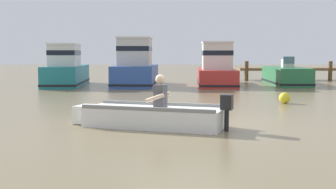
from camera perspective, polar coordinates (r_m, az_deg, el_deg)
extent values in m
plane|color=#7A6B4C|center=(10.33, 2.00, -3.81)|extent=(120.00, 120.00, 0.00)
cube|color=brown|center=(29.45, 20.03, 3.15)|extent=(11.24, 1.50, 0.16)
cylinder|color=brown|center=(27.35, 10.26, 3.05)|extent=(0.24, 0.24, 1.22)
cylinder|color=brown|center=(28.80, 20.52, 2.91)|extent=(0.24, 0.24, 1.21)
cube|color=white|center=(9.82, -1.83, -3.00)|extent=(3.29, 2.05, 0.44)
cube|color=white|center=(10.53, -10.72, -2.52)|extent=(0.57, 0.70, 0.42)
cube|color=gray|center=(9.31, -2.91, -1.90)|extent=(2.90, 1.06, 0.08)
cube|color=gray|center=(10.26, -0.86, -1.23)|extent=(2.90, 1.06, 0.08)
cube|color=white|center=(9.76, -1.28, -1.98)|extent=(0.59, 1.05, 0.06)
cylinder|color=black|center=(9.38, 7.70, -3.12)|extent=(0.13, 0.13, 0.54)
cube|color=black|center=(9.33, 7.73, -1.00)|extent=(0.32, 0.34, 0.32)
cube|color=#4C4C51|center=(9.71, -1.01, -0.23)|extent=(0.32, 0.39, 0.52)
sphere|color=beige|center=(9.68, -1.01, 2.01)|extent=(0.22, 0.22, 0.22)
cylinder|color=beige|center=(9.52, -1.73, -0.47)|extent=(0.43, 0.22, 0.23)
cylinder|color=beige|center=(9.93, -0.86, -0.22)|extent=(0.43, 0.22, 0.23)
cube|color=#1E727A|center=(23.37, -13.15, 2.42)|extent=(1.95, 5.40, 1.04)
cube|color=black|center=(23.39, -13.13, 1.59)|extent=(1.99, 5.45, 0.10)
cube|color=silver|center=(22.87, -13.41, 5.00)|extent=(1.43, 2.30, 1.07)
cube|color=black|center=(22.87, -13.41, 5.34)|extent=(1.46, 2.33, 0.24)
cube|color=white|center=(22.88, -13.44, 6.44)|extent=(1.50, 2.41, 0.08)
cube|color=#2D519E|center=(22.91, -4.21, 2.51)|extent=(2.27, 5.26, 1.06)
cube|color=black|center=(22.93, -4.20, 1.65)|extent=(2.31, 5.30, 0.10)
cube|color=beige|center=(22.42, -4.36, 5.57)|extent=(1.68, 2.24, 1.38)
cube|color=black|center=(22.42, -4.36, 6.01)|extent=(1.72, 2.27, 0.24)
cube|color=white|center=(22.44, -4.37, 7.43)|extent=(1.77, 2.36, 0.08)
cube|color=#B72D28|center=(23.25, 6.31, 2.29)|extent=(2.22, 5.73, 0.86)
cube|color=black|center=(23.26, 6.31, 1.60)|extent=(2.26, 5.77, 0.10)
cube|color=silver|center=(22.71, 6.42, 5.01)|extent=(1.60, 2.45, 1.35)
cube|color=black|center=(22.71, 6.42, 5.43)|extent=(1.64, 2.48, 0.24)
cube|color=white|center=(22.72, 6.44, 6.81)|extent=(1.68, 2.57, 0.08)
cube|color=#287042|center=(24.37, 15.17, 2.37)|extent=(1.91, 5.20, 0.94)
cube|color=black|center=(24.39, 15.15, 1.65)|extent=(1.95, 5.24, 0.10)
cube|color=beige|center=(23.98, 15.42, 3.97)|extent=(0.60, 0.53, 0.44)
cube|color=slate|center=(23.72, 15.57, 4.39)|extent=(0.58, 0.07, 0.36)
sphere|color=yellow|center=(14.99, 15.04, -0.44)|extent=(0.37, 0.37, 0.37)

